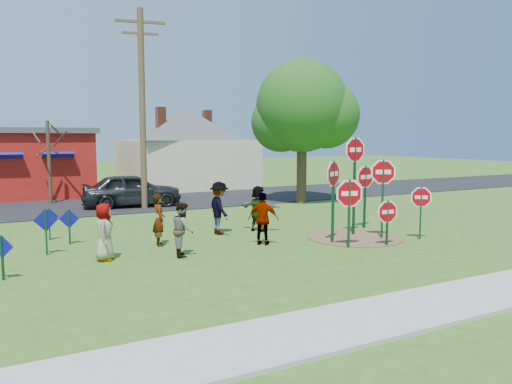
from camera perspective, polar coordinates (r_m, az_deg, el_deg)
ground at (r=15.71m, az=-4.06°, el=-6.12°), size 120.00×120.00×0.00m
sidewalk at (r=9.82m, az=13.91°, el=-13.67°), size 22.00×1.80×0.08m
road at (r=26.48m, az=-14.29°, el=-1.21°), size 120.00×7.50×0.04m
dirt_patch at (r=17.21m, az=11.21°, el=-5.09°), size 3.20×3.20×0.03m
red_building at (r=32.05m, az=-26.84°, el=3.06°), size 9.40×7.69×3.90m
cream_house at (r=34.11m, az=-8.05°, el=5.43°), size 9.40×9.40×6.50m
stop_sign_a at (r=15.40m, az=10.61°, el=-0.75°), size 1.09×0.40×2.25m
stop_sign_b at (r=17.37m, az=11.23°, el=3.58°), size 1.17×0.10×3.54m
stop_sign_c at (r=16.96m, az=14.32°, el=1.29°), size 0.96×0.62×2.80m
stop_sign_d at (r=18.91m, az=12.37°, el=1.20°), size 1.15×0.15×2.49m
stop_sign_e at (r=15.96m, az=14.79°, el=-2.48°), size 0.96×0.14×1.56m
stop_sign_f at (r=17.30m, az=18.35°, el=-0.93°), size 0.75×0.57×1.87m
stop_sign_g at (r=15.97m, az=8.82°, el=1.10°), size 1.04×0.51×2.79m
blue_diamond_a at (r=13.24m, az=-27.04°, el=-6.16°), size 0.50×0.30×1.09m
blue_diamond_b at (r=15.49m, az=-22.89°, el=-3.64°), size 0.67×0.07×1.35m
blue_diamond_c at (r=16.76m, az=-20.57°, el=-3.33°), size 0.59×0.21×1.12m
blue_diamond_d at (r=17.69m, az=-22.56°, el=-3.04°), size 0.57×0.05×1.06m
person_a at (r=14.27m, az=-16.96°, el=-4.39°), size 0.73×0.90×1.58m
person_b at (r=15.81m, az=-11.03°, el=-3.14°), size 0.45×0.63×1.63m
person_c at (r=14.33m, az=-8.37°, el=-4.24°), size 0.76×0.87×1.54m
person_d at (r=17.37m, az=-4.21°, el=-1.85°), size 0.74×1.22×1.84m
person_e at (r=15.62m, az=0.83°, el=-3.09°), size 0.99×0.94×1.65m
person_f at (r=17.93m, az=0.26°, el=-1.89°), size 1.33×1.51×1.65m
suv at (r=24.92m, az=-13.99°, el=0.24°), size 4.90×2.46×1.60m
utility_pole at (r=23.99m, az=-12.87°, el=9.63°), size 2.23×0.59×9.21m
leafy_tree at (r=25.75m, az=5.52°, el=9.20°), size 5.14×4.69×7.31m
bare_tree_east at (r=27.27m, az=-22.62°, el=4.42°), size 1.80×1.80×4.21m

